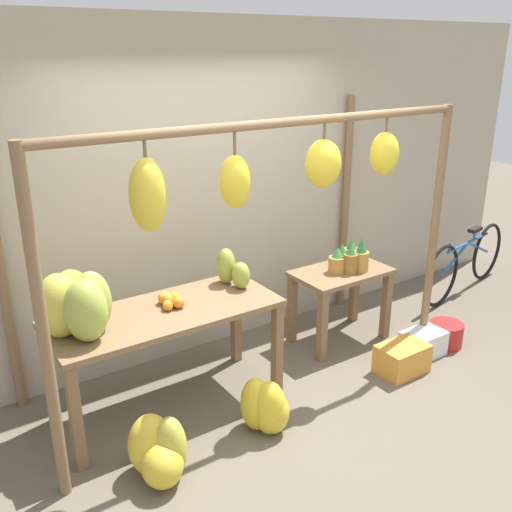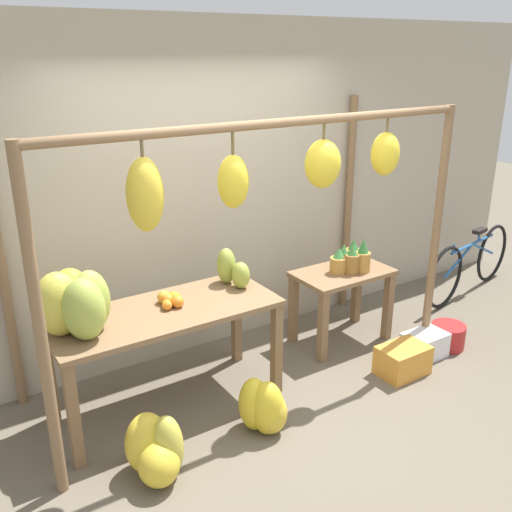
# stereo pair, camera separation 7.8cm
# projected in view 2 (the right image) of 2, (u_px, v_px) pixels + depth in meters

# --- Properties ---
(ground_plane) EXTENTS (20.00, 20.00, 0.00)m
(ground_plane) POSITION_uv_depth(u_px,v_px,m) (299.00, 424.00, 4.11)
(ground_plane) COLOR #665B4C
(shop_wall_back) EXTENTS (8.00, 0.08, 2.80)m
(shop_wall_back) POSITION_uv_depth(u_px,v_px,m) (198.00, 193.00, 4.77)
(shop_wall_back) COLOR #B2A893
(shop_wall_back) RESTS_ON ground_plane
(stall_awning) EXTENTS (3.29, 1.25, 2.13)m
(stall_awning) POSITION_uv_depth(u_px,v_px,m) (262.00, 199.00, 3.93)
(stall_awning) COLOR brown
(stall_awning) RESTS_ON ground_plane
(display_table_main) EXTENTS (1.65, 0.69, 0.80)m
(display_table_main) POSITION_uv_depth(u_px,v_px,m) (165.00, 324.00, 4.09)
(display_table_main) COLOR brown
(display_table_main) RESTS_ON ground_plane
(display_table_side) EXTENTS (0.87, 0.52, 0.68)m
(display_table_side) POSITION_uv_depth(u_px,v_px,m) (342.00, 288.00, 5.12)
(display_table_side) COLOR brown
(display_table_side) RESTS_ON ground_plane
(banana_pile_on_table) EXTENTS (0.48, 0.60, 0.43)m
(banana_pile_on_table) POSITION_uv_depth(u_px,v_px,m) (75.00, 303.00, 3.66)
(banana_pile_on_table) COLOR #9EB247
(banana_pile_on_table) RESTS_ON display_table_main
(orange_pile) EXTENTS (0.17, 0.23, 0.10)m
(orange_pile) POSITION_uv_depth(u_px,v_px,m) (169.00, 300.00, 4.11)
(orange_pile) COLOR orange
(orange_pile) RESTS_ON display_table_main
(pineapple_cluster) EXTENTS (0.36, 0.28, 0.30)m
(pineapple_cluster) POSITION_uv_depth(u_px,v_px,m) (350.00, 259.00, 5.02)
(pineapple_cluster) COLOR olive
(pineapple_cluster) RESTS_ON display_table_side
(banana_pile_ground_left) EXTENTS (0.38, 0.49, 0.44)m
(banana_pile_ground_left) POSITION_uv_depth(u_px,v_px,m) (156.00, 450.00, 3.55)
(banana_pile_ground_left) COLOR gold
(banana_pile_ground_left) RESTS_ON ground_plane
(banana_pile_ground_right) EXTENTS (0.36, 0.40, 0.41)m
(banana_pile_ground_right) POSITION_uv_depth(u_px,v_px,m) (263.00, 408.00, 3.97)
(banana_pile_ground_right) COLOR gold
(banana_pile_ground_right) RESTS_ON ground_plane
(fruit_crate_white) EXTENTS (0.41, 0.29, 0.25)m
(fruit_crate_white) POSITION_uv_depth(u_px,v_px,m) (403.00, 360.00, 4.70)
(fruit_crate_white) COLOR orange
(fruit_crate_white) RESTS_ON ground_plane
(blue_bucket) EXTENTS (0.30, 0.30, 0.22)m
(blue_bucket) POSITION_uv_depth(u_px,v_px,m) (448.00, 336.00, 5.13)
(blue_bucket) COLOR #AD2323
(blue_bucket) RESTS_ON ground_plane
(parked_bicycle) EXTENTS (1.70, 0.35, 0.71)m
(parked_bicycle) POSITION_uv_depth(u_px,v_px,m) (470.00, 263.00, 6.18)
(parked_bicycle) COLOR black
(parked_bicycle) RESTS_ON ground_plane
(papaya_pile) EXTENTS (0.22, 0.35, 0.29)m
(papaya_pile) POSITION_uv_depth(u_px,v_px,m) (232.00, 269.00, 4.43)
(papaya_pile) COLOR #93A33D
(papaya_pile) RESTS_ON display_table_main
(fruit_crate_purple) EXTENTS (0.37, 0.26, 0.22)m
(fruit_crate_purple) POSITION_uv_depth(u_px,v_px,m) (424.00, 345.00, 4.97)
(fruit_crate_purple) COLOR silver
(fruit_crate_purple) RESTS_ON ground_plane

